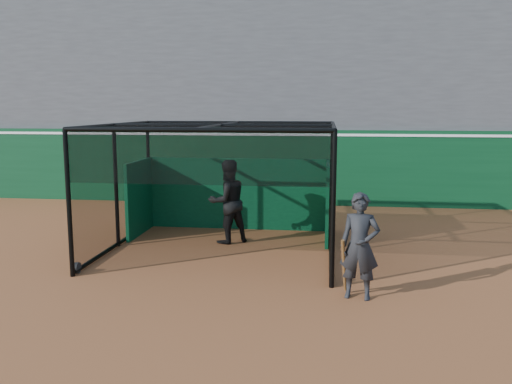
# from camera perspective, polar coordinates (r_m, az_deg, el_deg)

# --- Properties ---
(ground) EXTENTS (120.00, 120.00, 0.00)m
(ground) POSITION_cam_1_polar(r_m,az_deg,el_deg) (10.38, -4.56, -9.31)
(ground) COLOR brown
(ground) RESTS_ON ground
(outfield_wall) EXTENTS (50.00, 0.50, 2.50)m
(outfield_wall) POSITION_cam_1_polar(r_m,az_deg,el_deg) (18.36, 0.93, 2.80)
(outfield_wall) COLOR #0A3A1C
(outfield_wall) RESTS_ON ground
(grandstand) EXTENTS (50.00, 7.85, 8.95)m
(grandstand) POSITION_cam_1_polar(r_m,az_deg,el_deg) (22.04, 2.10, 12.11)
(grandstand) COLOR #4C4C4F
(grandstand) RESTS_ON ground
(batting_cage) EXTENTS (5.06, 4.76, 2.84)m
(batting_cage) POSITION_cam_1_polar(r_m,az_deg,el_deg) (12.28, -3.66, 0.34)
(batting_cage) COLOR black
(batting_cage) RESTS_ON ground
(batter) EXTENTS (1.24, 1.20, 2.01)m
(batter) POSITION_cam_1_polar(r_m,az_deg,el_deg) (13.00, -3.01, -1.00)
(batter) COLOR black
(batter) RESTS_ON ground
(on_deck_player) EXTENTS (0.73, 0.54, 1.83)m
(on_deck_player) POSITION_cam_1_polar(r_m,az_deg,el_deg) (9.37, 10.85, -5.63)
(on_deck_player) COLOR black
(on_deck_player) RESTS_ON ground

